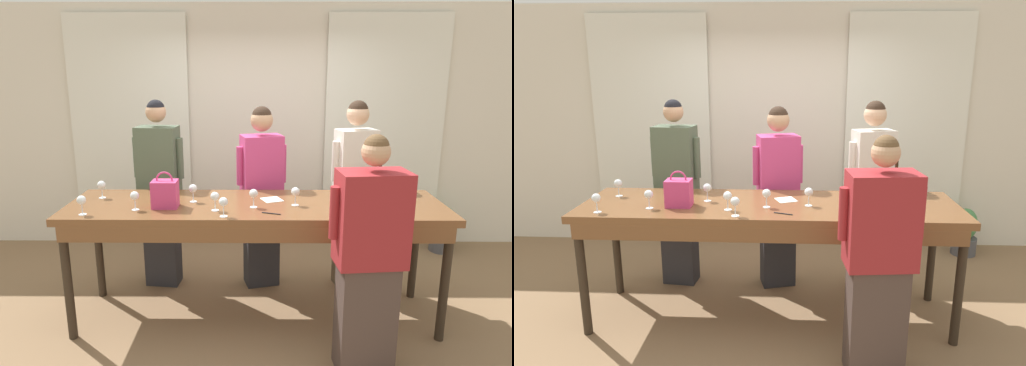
{
  "view_description": "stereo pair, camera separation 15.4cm",
  "coord_description": "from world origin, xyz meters",
  "views": [
    {
      "loc": [
        0.03,
        -3.57,
        2.1
      ],
      "look_at": [
        0.0,
        0.09,
        1.17
      ],
      "focal_mm": 32.0,
      "sensor_mm": 36.0,
      "label": 1
    },
    {
      "loc": [
        0.18,
        -3.57,
        2.1
      ],
      "look_at": [
        0.0,
        0.09,
        1.17
      ],
      "focal_mm": 32.0,
      "sensor_mm": 36.0,
      "label": 2
    }
  ],
  "objects": [
    {
      "name": "wine_glass_center_mid",
      "position": [
        -0.94,
        -0.19,
        1.13
      ],
      "size": [
        0.07,
        0.07,
        0.15
      ],
      "color": "white",
      "rests_on": "tasting_bar"
    },
    {
      "name": "curtain_panel_left",
      "position": [
        -1.47,
        1.71,
        1.34
      ],
      "size": [
        1.37,
        0.03,
        2.69
      ],
      "color": "white",
      "rests_on": "ground_plane"
    },
    {
      "name": "wine_glass_back_right",
      "position": [
        1.33,
        0.37,
        1.13
      ],
      "size": [
        0.07,
        0.07,
        0.15
      ],
      "color": "white",
      "rests_on": "tasting_bar"
    },
    {
      "name": "wine_glass_center_left",
      "position": [
        0.73,
        -0.05,
        1.13
      ],
      "size": [
        0.07,
        0.07,
        0.15
      ],
      "color": "white",
      "rests_on": "tasting_bar"
    },
    {
      "name": "handbag",
      "position": [
        -0.72,
        -0.11,
        1.13
      ],
      "size": [
        0.2,
        0.15,
        0.29
      ],
      "color": "#C63870",
      "rests_on": "tasting_bar"
    },
    {
      "name": "guest_pink_top",
      "position": [
        0.05,
        0.63,
        0.91
      ],
      "size": [
        0.49,
        0.34,
        1.76
      ],
      "color": "#28282D",
      "rests_on": "ground_plane"
    },
    {
      "name": "wine_glass_back_left",
      "position": [
        -0.24,
        -0.34,
        1.13
      ],
      "size": [
        0.07,
        0.07,
        0.15
      ],
      "color": "white",
      "rests_on": "tasting_bar"
    },
    {
      "name": "napkin",
      "position": [
        0.13,
        0.1,
        1.02
      ],
      "size": [
        0.2,
        0.2,
        0.0
      ],
      "color": "white",
      "rests_on": "tasting_bar"
    },
    {
      "name": "pen",
      "position": [
        0.12,
        -0.28,
        1.03
      ],
      "size": [
        0.14,
        0.05,
        0.01
      ],
      "color": "black",
      "rests_on": "tasting_bar"
    },
    {
      "name": "wine_glass_front_mid",
      "position": [
        -0.77,
        0.08,
        1.13
      ],
      "size": [
        0.07,
        0.07,
        0.15
      ],
      "color": "white",
      "rests_on": "tasting_bar"
    },
    {
      "name": "wall_back",
      "position": [
        0.0,
        1.78,
        1.4
      ],
      "size": [
        12.0,
        0.06,
        2.8
      ],
      "color": "silver",
      "rests_on": "ground_plane"
    },
    {
      "name": "curtain_panel_right",
      "position": [
        1.47,
        1.71,
        1.34
      ],
      "size": [
        1.37,
        0.03,
        2.69
      ],
      "color": "white",
      "rests_on": "ground_plane"
    },
    {
      "name": "wine_glass_center_right",
      "position": [
        -0.32,
        -0.2,
        1.13
      ],
      "size": [
        0.07,
        0.07,
        0.15
      ],
      "color": "white",
      "rests_on": "tasting_bar"
    },
    {
      "name": "wine_glass_near_host",
      "position": [
        -0.52,
        0.04,
        1.13
      ],
      "size": [
        0.07,
        0.07,
        0.15
      ],
      "color": "white",
      "rests_on": "tasting_bar"
    },
    {
      "name": "host_pouring",
      "position": [
        0.77,
        -0.71,
        0.84
      ],
      "size": [
        0.57,
        0.32,
        1.69
      ],
      "color": "#473833",
      "rests_on": "ground_plane"
    },
    {
      "name": "tasting_bar",
      "position": [
        0.0,
        -0.02,
        0.93
      ],
      "size": [
        3.07,
        0.85,
        1.02
      ],
      "color": "brown",
      "rests_on": "ground_plane"
    },
    {
      "name": "potted_plant",
      "position": [
        2.17,
        1.47,
        0.26
      ],
      "size": [
        0.28,
        0.28,
        0.55
      ],
      "color": "#4C4C51",
      "rests_on": "ground_plane"
    },
    {
      "name": "guest_cream_sweater",
      "position": [
        0.93,
        0.63,
        0.95
      ],
      "size": [
        0.47,
        0.31,
        1.81
      ],
      "color": "brown",
      "rests_on": "ground_plane"
    },
    {
      "name": "wine_glass_by_handbag",
      "position": [
        -1.31,
        0.15,
        1.13
      ],
      "size": [
        0.07,
        0.07,
        0.15
      ],
      "color": "white",
      "rests_on": "tasting_bar"
    },
    {
      "name": "wine_glass_front_right",
      "position": [
        0.32,
        -0.05,
        1.13
      ],
      "size": [
        0.07,
        0.07,
        0.15
      ],
      "color": "white",
      "rests_on": "tasting_bar"
    },
    {
      "name": "wine_glass_front_left",
      "position": [
        -0.02,
        -0.11,
        1.13
      ],
      "size": [
        0.07,
        0.07,
        0.15
      ],
      "color": "white",
      "rests_on": "tasting_bar"
    },
    {
      "name": "wine_glass_back_mid",
      "position": [
        -1.31,
        -0.31,
        1.13
      ],
      "size": [
        0.07,
        0.07,
        0.15
      ],
      "color": "white",
      "rests_on": "tasting_bar"
    },
    {
      "name": "wine_bottle",
      "position": [
        1.07,
        0.27,
        1.14
      ],
      "size": [
        0.08,
        0.08,
        0.31
      ],
      "color": "black",
      "rests_on": "tasting_bar"
    },
    {
      "name": "wine_glass_by_bottle",
      "position": [
        1.0,
        -0.05,
        1.13
      ],
      "size": [
        0.07,
        0.07,
        0.15
      ],
      "color": "white",
      "rests_on": "tasting_bar"
    },
    {
      "name": "ground_plane",
      "position": [
        0.0,
        0.0,
        0.0
      ],
      "size": [
        18.0,
        18.0,
        0.0
      ],
      "primitive_type": "plane",
      "color": "#846647"
    },
    {
      "name": "guest_olive_jacket",
      "position": [
        -0.92,
        0.63,
        0.93
      ],
      "size": [
        0.49,
        0.29,
        1.82
      ],
      "color": "#28282D",
      "rests_on": "ground_plane"
    }
  ]
}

